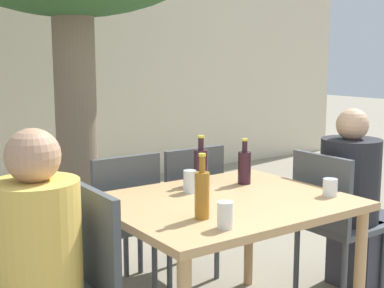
# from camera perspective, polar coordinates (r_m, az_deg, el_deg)

# --- Properties ---
(cafe_building_wall) EXTENTS (10.00, 0.08, 2.80)m
(cafe_building_wall) POSITION_cam_1_polar(r_m,az_deg,el_deg) (6.07, -19.01, 7.89)
(cafe_building_wall) COLOR beige
(cafe_building_wall) RESTS_ON ground_plane
(dining_table_front) EXTENTS (1.23, 1.00, 0.76)m
(dining_table_front) POSITION_cam_1_polar(r_m,az_deg,el_deg) (2.81, 3.53, -7.60)
(dining_table_front) COLOR tan
(dining_table_front) RESTS_ON ground_plane
(patio_chair_0) EXTENTS (0.44, 0.44, 0.92)m
(patio_chair_0) POSITION_cam_1_polar(r_m,az_deg,el_deg) (2.46, -12.64, -14.07)
(patio_chair_0) COLOR #474C51
(patio_chair_0) RESTS_ON ground_plane
(patio_chair_1) EXTENTS (0.44, 0.44, 0.92)m
(patio_chair_1) POSITION_cam_1_polar(r_m,az_deg,el_deg) (3.43, 14.76, -7.43)
(patio_chair_1) COLOR #474C51
(patio_chair_1) RESTS_ON ground_plane
(patio_chair_2) EXTENTS (0.44, 0.44, 0.92)m
(patio_chair_2) POSITION_cam_1_polar(r_m,az_deg,el_deg) (3.32, -7.83, -7.72)
(patio_chair_2) COLOR #474C51
(patio_chair_2) RESTS_ON ground_plane
(patio_chair_3) EXTENTS (0.44, 0.44, 0.92)m
(patio_chair_3) POSITION_cam_1_polar(r_m,az_deg,el_deg) (3.56, -0.75, -6.47)
(patio_chair_3) COLOR #474C51
(patio_chair_3) RESTS_ON ground_plane
(person_seated_1) EXTENTS (0.59, 0.37, 1.18)m
(person_seated_1) POSITION_cam_1_polar(r_m,az_deg,el_deg) (3.60, 17.22, -6.62)
(person_seated_1) COLOR #383842
(person_seated_1) RESTS_ON ground_plane
(wine_bottle_0) EXTENTS (0.08, 0.08, 0.28)m
(wine_bottle_0) POSITION_cam_1_polar(r_m,az_deg,el_deg) (3.09, 0.96, -2.29)
(wine_bottle_0) COLOR #331923
(wine_bottle_0) RESTS_ON dining_table_front
(wine_bottle_1) EXTENTS (0.08, 0.08, 0.26)m
(wine_bottle_1) POSITION_cam_1_polar(r_m,az_deg,el_deg) (3.11, 5.62, -2.39)
(wine_bottle_1) COLOR #331923
(wine_bottle_1) RESTS_ON dining_table_front
(amber_bottle_2) EXTENTS (0.07, 0.07, 0.30)m
(amber_bottle_2) POSITION_cam_1_polar(r_m,az_deg,el_deg) (2.43, 1.08, -5.29)
(amber_bottle_2) COLOR #9E661E
(amber_bottle_2) RESTS_ON dining_table_front
(drinking_glass_0) EXTENTS (0.08, 0.08, 0.09)m
(drinking_glass_0) POSITION_cam_1_polar(r_m,az_deg,el_deg) (2.93, 14.52, -4.50)
(drinking_glass_0) COLOR white
(drinking_glass_0) RESTS_ON dining_table_front
(drinking_glass_1) EXTENTS (0.07, 0.07, 0.12)m
(drinking_glass_1) POSITION_cam_1_polar(r_m,az_deg,el_deg) (2.91, -0.23, -4.01)
(drinking_glass_1) COLOR silver
(drinking_glass_1) RESTS_ON dining_table_front
(drinking_glass_2) EXTENTS (0.07, 0.07, 0.12)m
(drinking_glass_2) POSITION_cam_1_polar(r_m,az_deg,el_deg) (2.31, 3.57, -7.58)
(drinking_glass_2) COLOR silver
(drinking_glass_2) RESTS_ON dining_table_front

